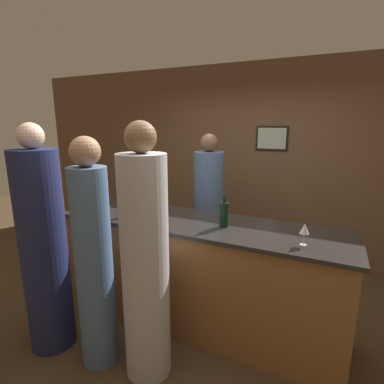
{
  "coord_description": "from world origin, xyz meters",
  "views": [
    {
      "loc": [
        1.11,
        -2.41,
        1.96
      ],
      "look_at": [
        -0.1,
        0.1,
        1.32
      ],
      "focal_mm": 28.0,
      "sensor_mm": 36.0,
      "label": 1
    }
  ],
  "objects_px": {
    "bartender": "(208,214)",
    "wine_bottle_1": "(224,214)",
    "guest_1": "(94,262)",
    "guest_0": "(145,265)",
    "wine_bottle_0": "(128,205)",
    "guest_2": "(44,249)"
  },
  "relations": [
    {
      "from": "guest_2",
      "to": "bartender",
      "type": "bearing_deg",
      "value": 65.03
    },
    {
      "from": "bartender",
      "to": "guest_0",
      "type": "bearing_deg",
      "value": 95.49
    },
    {
      "from": "guest_0",
      "to": "wine_bottle_0",
      "type": "distance_m",
      "value": 0.83
    },
    {
      "from": "bartender",
      "to": "guest_1",
      "type": "height_order",
      "value": "guest_1"
    },
    {
      "from": "bartender",
      "to": "guest_1",
      "type": "distance_m",
      "value": 1.71
    },
    {
      "from": "bartender",
      "to": "guest_2",
      "type": "xyz_separation_m",
      "value": [
        -0.8,
        -1.72,
        0.06
      ]
    },
    {
      "from": "wine_bottle_0",
      "to": "wine_bottle_1",
      "type": "bearing_deg",
      "value": 7.4
    },
    {
      "from": "guest_0",
      "to": "guest_1",
      "type": "height_order",
      "value": "guest_0"
    },
    {
      "from": "guest_0",
      "to": "guest_2",
      "type": "height_order",
      "value": "guest_0"
    },
    {
      "from": "guest_1",
      "to": "guest_0",
      "type": "bearing_deg",
      "value": 11.2
    },
    {
      "from": "guest_2",
      "to": "wine_bottle_0",
      "type": "height_order",
      "value": "guest_2"
    },
    {
      "from": "bartender",
      "to": "wine_bottle_1",
      "type": "bearing_deg",
      "value": 119.89
    },
    {
      "from": "guest_0",
      "to": "bartender",
      "type": "bearing_deg",
      "value": 95.49
    },
    {
      "from": "guest_1",
      "to": "wine_bottle_0",
      "type": "height_order",
      "value": "guest_1"
    },
    {
      "from": "guest_1",
      "to": "wine_bottle_1",
      "type": "height_order",
      "value": "guest_1"
    },
    {
      "from": "guest_2",
      "to": "wine_bottle_1",
      "type": "xyz_separation_m",
      "value": [
        1.33,
        0.8,
        0.27
      ]
    },
    {
      "from": "guest_1",
      "to": "wine_bottle_1",
      "type": "relative_size",
      "value": 6.59
    },
    {
      "from": "guest_0",
      "to": "guest_2",
      "type": "xyz_separation_m",
      "value": [
        -0.95,
        -0.12,
        -0.01
      ]
    },
    {
      "from": "guest_0",
      "to": "wine_bottle_1",
      "type": "xyz_separation_m",
      "value": [
        0.37,
        0.68,
        0.25
      ]
    },
    {
      "from": "guest_0",
      "to": "wine_bottle_0",
      "type": "xyz_separation_m",
      "value": [
        -0.57,
        0.56,
        0.26
      ]
    },
    {
      "from": "wine_bottle_1",
      "to": "guest_0",
      "type": "bearing_deg",
      "value": -118.88
    },
    {
      "from": "guest_2",
      "to": "wine_bottle_1",
      "type": "distance_m",
      "value": 1.57
    }
  ]
}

